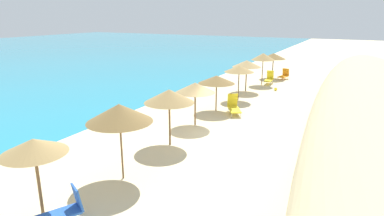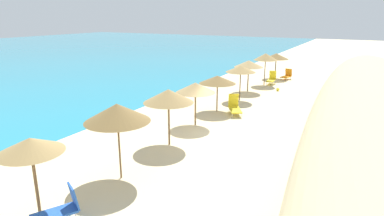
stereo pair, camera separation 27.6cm
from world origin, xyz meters
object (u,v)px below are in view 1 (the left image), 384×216
Objects in this scene: beach_umbrella_6 at (217,80)px; lounge_chair_1 at (64,209)px; beach_umbrella_7 at (239,69)px; lounge_chair_4 at (269,79)px; lounge_chair_3 at (234,106)px; beach_ball at (276,89)px; beach_umbrella_2 at (34,147)px; beach_umbrella_4 at (169,96)px; beach_umbrella_8 at (247,64)px; lounge_chair_0 at (284,75)px; beach_umbrella_9 at (263,57)px; beach_umbrella_3 at (119,113)px; beach_umbrella_10 at (274,56)px; beach_umbrella_5 at (195,88)px.

beach_umbrella_6 is 13.54m from lounge_chair_1.
beach_umbrella_7 is 7.28m from lounge_chair_4.
lounge_chair_3 reaches higher than beach_ball.
beach_umbrella_4 is (7.03, -0.40, 0.06)m from beach_umbrella_2.
beach_umbrella_7 is 3.12m from beach_umbrella_8.
beach_umbrella_2 is 7.04m from beach_umbrella_4.
lounge_chair_4 is 2.92m from beach_ball.
lounge_chair_0 is 5.42× the size of beach_ball.
beach_umbrella_8 reaches higher than beach_ball.
lounge_chair_0 is 26.92m from lounge_chair_1.
beach_umbrella_8 is at bearing 172.52° from beach_umbrella_9.
beach_umbrella_2 is at bearing 97.65° from lounge_chair_0.
beach_umbrella_7 is (13.78, 0.24, -0.31)m from beach_umbrella_3.
beach_umbrella_2 is at bearing 179.23° from beach_umbrella_10.
lounge_chair_3 is (10.31, -0.70, -2.19)m from beach_umbrella_3.
beach_umbrella_2 reaches higher than lounge_chair_0.
beach_umbrella_7 reaches higher than beach_umbrella_10.
beach_umbrella_10 is (19.98, 0.04, -0.24)m from beach_umbrella_4.
beach_umbrella_4 is at bearing -179.63° from beach_umbrella_7.
beach_umbrella_2 is 27.01m from beach_umbrella_10.
beach_umbrella_3 is 7.09m from beach_umbrella_5.
beach_umbrella_9 is 2.00× the size of lounge_chair_0.
beach_umbrella_3 is 1.20× the size of beach_umbrella_5.
beach_umbrella_3 is 1.68× the size of lounge_chair_3.
beach_umbrella_2 is 1.06× the size of beach_umbrella_5.
beach_umbrella_5 reaches higher than lounge_chair_0.
lounge_chair_0 is 0.96× the size of lounge_chair_1.
beach_umbrella_5 reaches higher than lounge_chair_1.
beach_umbrella_9 is at bearing 0.72° from beach_umbrella_3.
lounge_chair_0 is (10.03, -1.19, -1.95)m from beach_umbrella_7.
lounge_chair_1 is (-16.89, -0.53, -1.86)m from beach_umbrella_7.
lounge_chair_3 is (3.24, -1.15, -1.74)m from beach_umbrella_5.
lounge_chair_0 is 3.08m from lounge_chair_4.
beach_umbrella_7 is 10.28m from lounge_chair_0.
beach_umbrella_4 is at bearing -58.77° from lounge_chair_1.
beach_umbrella_9 reaches higher than beach_umbrella_8.
beach_umbrella_3 reaches higher than lounge_chair_3.
beach_ball is (14.38, -1.68, -2.32)m from beach_umbrella_4.
beach_umbrella_9 is (3.30, -0.43, 0.25)m from beach_umbrella_8.
beach_umbrella_6 reaches higher than lounge_chair_0.
beach_umbrella_9 reaches higher than beach_umbrella_4.
lounge_chair_0 is 13.50m from lounge_chair_3.
beach_umbrella_10 is (3.62, -0.04, -0.33)m from beach_umbrella_9.
beach_umbrella_7 is 1.64× the size of lounge_chair_4.
beach_umbrella_5 is at bearing -0.74° from beach_umbrella_2.
lounge_chair_4 is at bearing -37.74° from beach_umbrella_9.
beach_umbrella_3 is at bearing 85.31° from lounge_chair_4.
beach_umbrella_9 is (6.39, 0.01, 0.20)m from beach_umbrella_7.
lounge_chair_4 is at bearing 25.83° from beach_ball.
beach_umbrella_3 is 23.94m from lounge_chair_0.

